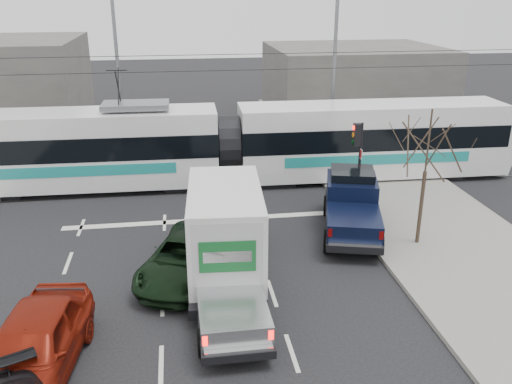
{
  "coord_description": "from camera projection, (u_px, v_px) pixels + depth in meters",
  "views": [
    {
      "loc": [
        -0.97,
        -14.53,
        9.02
      ],
      "look_at": [
        1.82,
        4.25,
        1.8
      ],
      "focal_mm": 38.0,
      "sensor_mm": 36.0,
      "label": 1
    }
  ],
  "objects": [
    {
      "name": "sidewalk_right",
      "position": [
        488.0,
        274.0,
        17.98
      ],
      "size": [
        6.0,
        60.0,
        0.15
      ],
      "primitive_type": "cube",
      "color": "gray",
      "rests_on": "ground"
    },
    {
      "name": "ground",
      "position": [
        218.0,
        297.0,
        16.78
      ],
      "size": [
        120.0,
        120.0,
        0.0
      ],
      "primitive_type": "plane",
      "color": "black",
      "rests_on": "ground"
    },
    {
      "name": "box_truck",
      "position": [
        225.0,
        230.0,
        17.57
      ],
      "size": [
        2.66,
        6.65,
        3.26
      ],
      "rotation": [
        0.0,
        0.0,
        -0.07
      ],
      "color": "black",
      "rests_on": "ground"
    },
    {
      "name": "rails",
      "position": [
        201.0,
        187.0,
        26.02
      ],
      "size": [
        60.0,
        1.6,
        0.03
      ],
      "primitive_type": "cube",
      "color": "#33302D",
      "rests_on": "ground"
    },
    {
      "name": "silver_pickup",
      "position": [
        227.0,
        280.0,
        15.86
      ],
      "size": [
        1.98,
        5.43,
        1.97
      ],
      "rotation": [
        0.0,
        0.0,
        0.0
      ],
      "color": "black",
      "rests_on": "ground"
    },
    {
      "name": "navy_pickup",
      "position": [
        352.0,
        203.0,
        21.07
      ],
      "size": [
        3.29,
        5.69,
        2.26
      ],
      "rotation": [
        0.0,
        0.0,
        -0.26
      ],
      "color": "black",
      "rests_on": "ground"
    },
    {
      "name": "building_right",
      "position": [
        354.0,
        81.0,
        39.72
      ],
      "size": [
        12.0,
        10.0,
        5.0
      ],
      "primitive_type": "cube",
      "color": "#67625D",
      "rests_on": "ground"
    },
    {
      "name": "street_lamp_near",
      "position": [
        331.0,
        65.0,
        28.91
      ],
      "size": [
        2.38,
        0.25,
        9.0
      ],
      "color": "slate",
      "rests_on": "ground"
    },
    {
      "name": "tram",
      "position": [
        227.0,
        144.0,
        25.91
      ],
      "size": [
        27.13,
        3.31,
        5.53
      ],
      "rotation": [
        0.0,
        0.0,
        -0.02
      ],
      "color": "white",
      "rests_on": "ground"
    },
    {
      "name": "green_car",
      "position": [
        187.0,
        257.0,
        17.81
      ],
      "size": [
        3.86,
        5.44,
        1.38
      ],
      "primitive_type": "imported",
      "rotation": [
        0.0,
        0.0,
        -0.35
      ],
      "color": "black",
      "rests_on": "ground"
    },
    {
      "name": "traffic_signal",
      "position": [
        358.0,
        146.0,
        22.7
      ],
      "size": [
        0.44,
        0.44,
        3.6
      ],
      "color": "black",
      "rests_on": "ground"
    },
    {
      "name": "red_car",
      "position": [
        33.0,
        347.0,
        13.11
      ],
      "size": [
        2.59,
        5.19,
        1.7
      ],
      "primitive_type": "imported",
      "rotation": [
        0.0,
        0.0,
        -0.12
      ],
      "color": "maroon",
      "rests_on": "ground"
    },
    {
      "name": "catenary",
      "position": [
        198.0,
        107.0,
        24.64
      ],
      "size": [
        60.0,
        0.2,
        7.0
      ],
      "color": "black",
      "rests_on": "ground"
    },
    {
      "name": "bare_tree",
      "position": [
        428.0,
        147.0,
        18.78
      ],
      "size": [
        2.4,
        2.4,
        5.0
      ],
      "color": "#47382B",
      "rests_on": "ground"
    },
    {
      "name": "street_lamp_far",
      "position": [
        114.0,
        64.0,
        29.18
      ],
      "size": [
        2.38,
        0.25,
        9.0
      ],
      "color": "slate",
      "rests_on": "ground"
    }
  ]
}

